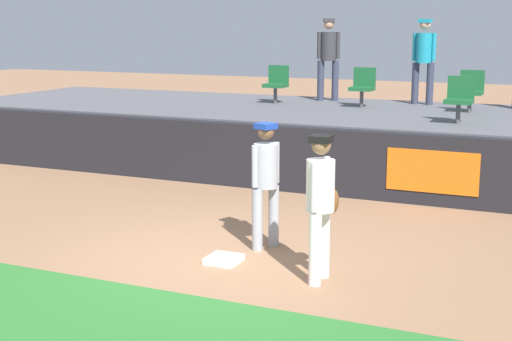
% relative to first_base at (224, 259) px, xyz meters
% --- Properties ---
extents(ground_plane, '(60.00, 60.00, 0.00)m').
position_rel_first_base_xyz_m(ground_plane, '(-0.17, -0.05, -0.04)').
color(ground_plane, '#936B4C').
extents(grass_foreground_strip, '(18.00, 2.80, 0.01)m').
position_rel_first_base_xyz_m(grass_foreground_strip, '(-0.17, -2.57, -0.04)').
color(grass_foreground_strip, '#2D722D').
rests_on(grass_foreground_strip, ground_plane).
extents(first_base, '(0.40, 0.40, 0.08)m').
position_rel_first_base_xyz_m(first_base, '(0.00, 0.00, 0.00)').
color(first_base, white).
rests_on(first_base, ground_plane).
extents(player_fielder_home, '(0.33, 0.54, 1.72)m').
position_rel_first_base_xyz_m(player_fielder_home, '(1.32, -0.14, 0.96)').
color(player_fielder_home, white).
rests_on(player_fielder_home, ground_plane).
extents(player_runner_visitor, '(0.42, 0.44, 1.69)m').
position_rel_first_base_xyz_m(player_runner_visitor, '(0.24, 0.78, 0.94)').
color(player_runner_visitor, '#9EA3AD').
rests_on(player_runner_visitor, ground_plane).
extents(field_wall, '(18.00, 0.26, 1.17)m').
position_rel_first_base_xyz_m(field_wall, '(-0.16, 4.09, 0.54)').
color(field_wall, black).
rests_on(field_wall, ground_plane).
extents(bleacher_platform, '(18.00, 4.80, 1.20)m').
position_rel_first_base_xyz_m(bleacher_platform, '(-0.17, 6.66, 0.56)').
color(bleacher_platform, '#59595E').
rests_on(bleacher_platform, ground_plane).
extents(seat_back_right, '(0.48, 0.44, 0.84)m').
position_rel_first_base_xyz_m(seat_back_right, '(1.92, 7.33, 1.63)').
color(seat_back_right, '#4C4C51').
rests_on(seat_back_right, bleacher_platform).
extents(seat_back_left, '(0.48, 0.44, 0.84)m').
position_rel_first_base_xyz_m(seat_back_left, '(-2.31, 7.33, 1.63)').
color(seat_back_left, '#4C4C51').
rests_on(seat_back_left, bleacher_platform).
extents(seat_front_right, '(0.48, 0.44, 0.84)m').
position_rel_first_base_xyz_m(seat_front_right, '(1.97, 5.53, 1.63)').
color(seat_front_right, '#4C4C51').
rests_on(seat_front_right, bleacher_platform).
extents(seat_back_center, '(0.48, 0.44, 0.84)m').
position_rel_first_base_xyz_m(seat_back_center, '(-0.32, 7.33, 1.63)').
color(seat_back_center, '#4C4C51').
rests_on(seat_back_center, bleacher_platform).
extents(spectator_hooded, '(0.52, 0.39, 1.86)m').
position_rel_first_base_xyz_m(spectator_hooded, '(0.73, 8.40, 2.23)').
color(spectator_hooded, '#33384C').
rests_on(spectator_hooded, bleacher_platform).
extents(spectator_capped, '(0.49, 0.46, 1.87)m').
position_rel_first_base_xyz_m(spectator_capped, '(-1.43, 8.32, 2.24)').
color(spectator_capped, '#33384C').
rests_on(spectator_capped, bleacher_platform).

